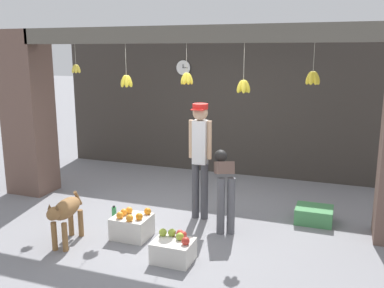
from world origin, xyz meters
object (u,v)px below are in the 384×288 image
Objects in this scene: fruit_crate_apples at (174,249)px; water_bottle at (114,214)px; worker_stooping at (224,181)px; dog at (65,212)px; shopkeeper at (200,151)px; fruit_crate_oranges at (132,226)px; wall_clock at (183,68)px; produce_box_green at (314,215)px.

fruit_crate_apples reaches higher than water_bottle.
water_bottle is (-1.56, -0.37, -0.57)m from worker_stooping.
worker_stooping reaches higher than dog.
water_bottle is at bearing 24.78° from shopkeeper.
fruit_crate_apples is (1.48, 0.06, -0.29)m from dog.
fruit_crate_oranges is 0.89m from fruit_crate_apples.
fruit_crate_oranges is at bearing -168.33° from worker_stooping.
dog is 1.85× the size of fruit_crate_apples.
shopkeeper is at bearing -63.76° from wall_clock.
fruit_crate_apples is 1.91× the size of water_bottle.
dog is at bearing -168.54° from worker_stooping.
worker_stooping is at bearing 35.09° from fruit_crate_oranges.
water_bottle is at bearing 142.57° from fruit_crate_oranges.
produce_box_green is 2.93m from water_bottle.
produce_box_green is at bearing 31.11° from fruit_crate_oranges.
fruit_crate_oranges is at bearing -37.43° from water_bottle.
dog is 0.89m from fruit_crate_oranges.
wall_clock is (-1.35, 3.81, 1.98)m from fruit_crate_apples.
wall_clock is at bearing 109.45° from fruit_crate_apples.
produce_box_green is (1.62, 0.42, -0.91)m from shopkeeper.
water_bottle is at bearing -88.68° from wall_clock.
fruit_crate_oranges is 0.63m from water_bottle.
worker_stooping is 1.97× the size of produce_box_green.
produce_box_green is 1.68× the size of wall_clock.
wall_clock is at bearing 98.23° from worker_stooping.
fruit_crate_oranges is at bearing -148.89° from produce_box_green.
worker_stooping is (1.76, 1.23, 0.24)m from dog.
worker_stooping is at bearing 152.67° from shopkeeper.
worker_stooping is 4.20× the size of water_bottle.
fruit_crate_apples is 1.51m from water_bottle.
shopkeeper is 0.58m from worker_stooping.
shopkeeper reaches higher than worker_stooping.
shopkeeper reaches higher than fruit_crate_apples.
fruit_crate_oranges is 1.03× the size of fruit_crate_apples.
produce_box_green is (1.48, 1.79, -0.03)m from fruit_crate_apples.
worker_stooping is 3.30× the size of wall_clock.
produce_box_green is 4.02m from wall_clock.
produce_box_green is at bearing 50.35° from fruit_crate_apples.
wall_clock is (0.13, 3.87, 1.68)m from dog.
worker_stooping is 1.46m from produce_box_green.
worker_stooping is (0.43, -0.20, -0.35)m from shopkeeper.
wall_clock reaches higher than produce_box_green.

